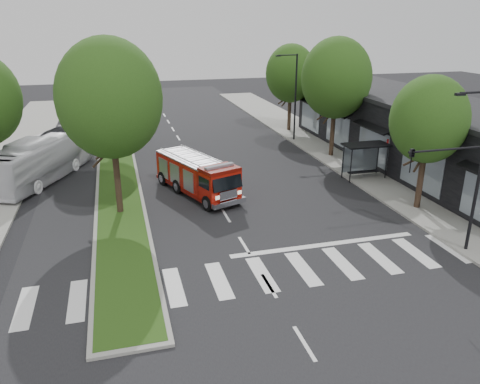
% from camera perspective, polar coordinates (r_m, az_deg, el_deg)
% --- Properties ---
extents(ground, '(140.00, 140.00, 0.00)m').
position_cam_1_polar(ground, '(24.12, 0.52, -6.54)').
color(ground, black).
rests_on(ground, ground).
extents(sidewalk_right, '(5.00, 80.00, 0.15)m').
position_cam_1_polar(sidewalk_right, '(37.37, 15.02, 2.77)').
color(sidewalk_right, gray).
rests_on(sidewalk_right, ground).
extents(median, '(3.00, 50.00, 0.15)m').
position_cam_1_polar(median, '(40.20, -14.84, 4.01)').
color(median, gray).
rests_on(median, ground).
extents(storefront_row, '(8.00, 30.00, 5.00)m').
position_cam_1_polar(storefront_row, '(39.18, 21.11, 6.58)').
color(storefront_row, black).
rests_on(storefront_row, ground).
extents(bus_shelter, '(3.20, 1.60, 2.61)m').
position_cam_1_polar(bus_shelter, '(34.66, 14.94, 4.82)').
color(bus_shelter, black).
rests_on(bus_shelter, ground).
extents(tree_right_near, '(4.40, 4.40, 8.05)m').
position_cam_1_polar(tree_right_near, '(29.07, 22.04, 8.17)').
color(tree_right_near, black).
rests_on(tree_right_near, ground).
extents(tree_right_mid, '(5.60, 5.60, 9.72)m').
position_cam_1_polar(tree_right_mid, '(39.05, 11.65, 13.43)').
color(tree_right_mid, black).
rests_on(tree_right_mid, ground).
extents(tree_right_far, '(5.00, 5.00, 8.73)m').
position_cam_1_polar(tree_right_far, '(48.22, 6.21, 14.18)').
color(tree_right_far, black).
rests_on(tree_right_far, ground).
extents(tree_median_near, '(5.80, 5.80, 10.16)m').
position_cam_1_polar(tree_median_near, '(27.02, -15.61, 10.90)').
color(tree_median_near, black).
rests_on(tree_median_near, ground).
extents(tree_median_far, '(5.60, 5.60, 9.72)m').
position_cam_1_polar(tree_median_far, '(40.95, -15.72, 13.41)').
color(tree_median_far, black).
rests_on(tree_median_far, ground).
extents(streetlight_right_near, '(4.08, 0.22, 8.00)m').
position_cam_1_polar(streetlight_right_near, '(23.95, 25.81, 3.18)').
color(streetlight_right_near, black).
rests_on(streetlight_right_near, ground).
extents(streetlight_right_far, '(2.11, 0.20, 8.00)m').
position_cam_1_polar(streetlight_right_far, '(44.28, 6.61, 11.85)').
color(streetlight_right_far, black).
rests_on(streetlight_right_far, ground).
extents(fire_engine, '(4.84, 7.96, 2.66)m').
position_cam_1_polar(fire_engine, '(30.80, -5.27, 2.02)').
color(fire_engine, '#640B05').
rests_on(fire_engine, ground).
extents(city_bus, '(7.00, 11.28, 3.12)m').
position_cam_1_polar(city_bus, '(36.33, -22.88, 3.80)').
color(city_bus, silver).
rests_on(city_bus, ground).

